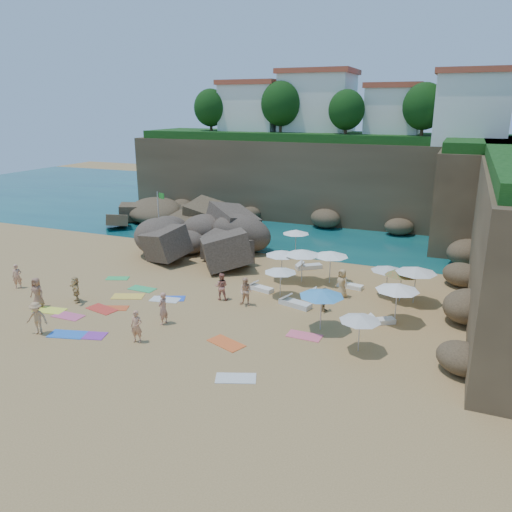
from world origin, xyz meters
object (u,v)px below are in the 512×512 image
at_px(person_stand_1, 221,286).
at_px(lounger_0, 322,294).
at_px(person_stand_4, 342,283).
at_px(person_stand_6, 163,308).
at_px(person_stand_3, 324,300).
at_px(person_stand_5, 217,241).
at_px(flag_pole, 160,209).
at_px(rock_outcrop, 200,254).
at_px(parasol_1, 296,232).
at_px(person_stand_0, 17,276).
at_px(parasol_0, 282,253).
at_px(parasol_2, 416,270).
at_px(person_stand_2, 241,253).

bearing_deg(person_stand_1, lounger_0, -166.33).
relative_size(person_stand_4, person_stand_6, 0.99).
height_order(person_stand_3, person_stand_5, person_stand_5).
xyz_separation_m(lounger_0, person_stand_1, (-5.51, -3.00, 0.73)).
height_order(person_stand_3, person_stand_4, person_stand_4).
bearing_deg(person_stand_5, person_stand_3, -37.88).
distance_m(flag_pole, person_stand_4, 19.70).
relative_size(rock_outcrop, lounger_0, 5.52).
relative_size(parasol_1, person_stand_4, 1.19).
relative_size(flag_pole, person_stand_4, 2.37).
bearing_deg(lounger_0, parasol_1, 106.19).
distance_m(person_stand_0, person_stand_3, 19.81).
bearing_deg(parasol_0, rock_outcrop, 158.03).
bearing_deg(person_stand_6, person_stand_4, 138.42).
bearing_deg(parasol_2, person_stand_6, -145.83).
xyz_separation_m(person_stand_2, person_stand_6, (0.69, -11.93, 0.19)).
xyz_separation_m(rock_outcrop, person_stand_4, (12.62, -4.79, 0.90)).
xyz_separation_m(lounger_0, person_stand_0, (-18.65, -6.29, 0.68)).
xyz_separation_m(parasol_1, parasol_2, (9.81, -7.10, 0.26)).
distance_m(rock_outcrop, parasol_0, 8.98).
distance_m(parasol_2, person_stand_5, 17.13).
xyz_separation_m(parasol_0, person_stand_3, (4.07, -4.15, -1.22)).
xyz_separation_m(lounger_0, person_stand_2, (-7.53, 4.52, 0.60)).
distance_m(person_stand_3, person_stand_5, 14.56).
xyz_separation_m(person_stand_3, person_stand_4, (0.42, 2.64, 0.17)).
height_order(person_stand_1, person_stand_4, person_stand_4).
height_order(parasol_2, person_stand_0, parasol_2).
relative_size(parasol_0, person_stand_0, 1.39).
height_order(parasol_2, person_stand_1, parasol_2).
xyz_separation_m(lounger_0, person_stand_5, (-10.66, 6.63, 0.69)).
xyz_separation_m(parasol_1, person_stand_1, (-1.14, -11.03, -1.00)).
height_order(flag_pole, person_stand_2, flag_pole).
xyz_separation_m(flag_pole, person_stand_0, (-1.76, -14.16, -1.91)).
height_order(rock_outcrop, flag_pole, flag_pole).
height_order(person_stand_4, person_stand_5, person_stand_4).
relative_size(rock_outcrop, person_stand_0, 5.28).
height_order(parasol_0, person_stand_6, parasol_0).
distance_m(parasol_1, person_stand_5, 6.53).
relative_size(parasol_2, lounger_0, 1.58).
relative_size(flag_pole, parasol_1, 2.00).
bearing_deg(rock_outcrop, flag_pole, 152.59).
bearing_deg(rock_outcrop, person_stand_6, -69.76).
distance_m(parasol_2, person_stand_0, 25.18).
bearing_deg(person_stand_5, rock_outcrop, -115.65).
height_order(parasol_1, person_stand_2, parasol_1).
distance_m(person_stand_2, person_stand_4, 9.71).
xyz_separation_m(person_stand_4, person_stand_5, (-11.85, 6.37, -0.09)).
bearing_deg(flag_pole, person_stand_1, -43.69).
relative_size(person_stand_5, person_stand_6, 0.89).
xyz_separation_m(person_stand_0, person_stand_1, (13.14, 3.28, 0.04)).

